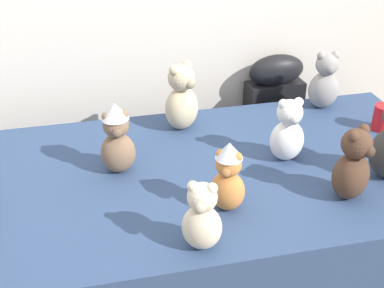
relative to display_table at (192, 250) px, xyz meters
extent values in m
cube|color=navy|center=(0.00, 0.00, 0.00)|extent=(2.00, 0.97, 0.76)
cube|color=black|center=(0.55, 0.62, 0.02)|extent=(0.29, 0.14, 0.80)
ellipsoid|color=black|center=(0.55, 0.62, 0.48)|extent=(0.29, 0.14, 0.15)
ellipsoid|color=#7F6047|center=(-0.26, 0.07, 0.46)|extent=(0.13, 0.11, 0.15)
sphere|color=#7F6047|center=(-0.26, 0.07, 0.57)|extent=(0.09, 0.09, 0.09)
sphere|color=#7F6047|center=(-0.29, 0.07, 0.61)|extent=(0.03, 0.03, 0.03)
sphere|color=#7F6047|center=(-0.23, 0.07, 0.61)|extent=(0.03, 0.03, 0.03)
sphere|color=brown|center=(-0.26, 0.03, 0.56)|extent=(0.04, 0.04, 0.04)
cone|color=silver|center=(-0.26, 0.07, 0.63)|extent=(0.10, 0.10, 0.06)
ellipsoid|color=white|center=(0.37, 0.01, 0.46)|extent=(0.13, 0.11, 0.16)
sphere|color=white|center=(0.37, 0.01, 0.58)|extent=(0.10, 0.10, 0.10)
sphere|color=white|center=(0.34, 0.01, 0.62)|extent=(0.04, 0.04, 0.04)
sphere|color=white|center=(0.40, 0.01, 0.62)|extent=(0.04, 0.04, 0.04)
sphere|color=#B4B3AF|center=(0.37, -0.03, 0.57)|extent=(0.04, 0.04, 0.04)
ellipsoid|color=#4C3323|center=(0.48, -0.26, 0.46)|extent=(0.18, 0.17, 0.17)
sphere|color=#4C3323|center=(0.48, -0.26, 0.59)|extent=(0.10, 0.10, 0.10)
sphere|color=#4C3323|center=(0.46, -0.28, 0.63)|extent=(0.04, 0.04, 0.04)
sphere|color=#4C3323|center=(0.51, -0.24, 0.63)|extent=(0.04, 0.04, 0.04)
sphere|color=#412E23|center=(0.51, -0.30, 0.58)|extent=(0.04, 0.04, 0.04)
ellipsoid|color=#D17F3D|center=(0.07, -0.23, 0.45)|extent=(0.15, 0.14, 0.14)
sphere|color=#D17F3D|center=(0.07, -0.23, 0.55)|extent=(0.08, 0.08, 0.08)
sphere|color=#D17F3D|center=(0.04, -0.22, 0.59)|extent=(0.03, 0.03, 0.03)
sphere|color=#D17F3D|center=(0.09, -0.25, 0.59)|extent=(0.03, 0.03, 0.03)
sphere|color=#A06536|center=(0.05, -0.26, 0.55)|extent=(0.04, 0.04, 0.04)
cone|color=silver|center=(0.07, -0.23, 0.60)|extent=(0.09, 0.09, 0.05)
ellipsoid|color=beige|center=(-0.06, -0.39, 0.45)|extent=(0.15, 0.14, 0.15)
sphere|color=beige|center=(-0.06, -0.39, 0.56)|extent=(0.09, 0.09, 0.09)
sphere|color=beige|center=(-0.08, -0.38, 0.60)|extent=(0.03, 0.03, 0.03)
sphere|color=beige|center=(-0.03, -0.41, 0.60)|extent=(0.03, 0.03, 0.03)
sphere|color=#ABA08A|center=(-0.07, -0.43, 0.55)|extent=(0.04, 0.04, 0.04)
ellipsoid|color=#CCB78E|center=(0.03, 0.34, 0.47)|extent=(0.20, 0.19, 0.18)
sphere|color=#CCB78E|center=(0.03, 0.34, 0.61)|extent=(0.11, 0.11, 0.11)
sphere|color=#CCB78E|center=(0.00, 0.32, 0.65)|extent=(0.04, 0.04, 0.04)
sphere|color=#CCB78E|center=(0.06, 0.36, 0.65)|extent=(0.04, 0.04, 0.04)
sphere|color=#9D8E71|center=(0.06, 0.30, 0.60)|extent=(0.05, 0.05, 0.05)
ellipsoid|color=gray|center=(0.69, 0.39, 0.46)|extent=(0.15, 0.13, 0.17)
sphere|color=gray|center=(0.69, 0.39, 0.59)|extent=(0.10, 0.10, 0.10)
sphere|color=gray|center=(0.66, 0.40, 0.63)|extent=(0.04, 0.04, 0.04)
sphere|color=gray|center=(0.72, 0.39, 0.63)|extent=(0.04, 0.04, 0.04)
sphere|color=slate|center=(0.69, 0.35, 0.58)|extent=(0.04, 0.04, 0.04)
cylinder|color=red|center=(0.85, 0.14, 0.43)|extent=(0.08, 0.08, 0.11)
camera|label=1|loc=(-0.34, -1.52, 1.42)|focal=47.60mm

